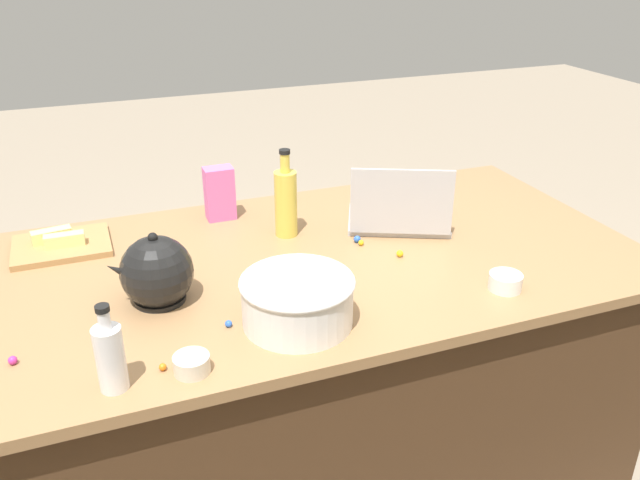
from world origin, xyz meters
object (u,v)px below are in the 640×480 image
object	(u,v)px
laptop	(399,214)
candy_bag	(220,193)
bottle_oil	(286,201)
ramekin_medium	(505,282)
mixing_bowl_large	(297,300)
cutting_board	(62,246)
kettle	(157,272)
bottle_vinegar	(110,356)
butter_stick_left	(52,235)
butter_stick_right	(64,240)
ramekin_wide	(192,364)
ramekin_small	(407,184)

from	to	relation	value
laptop	candy_bag	bearing A→B (deg)	-28.65
bottle_oil	ramekin_medium	bearing A→B (deg)	129.12
mixing_bowl_large	ramekin_medium	bearing A→B (deg)	175.84
cutting_board	ramekin_medium	distance (m)	1.25
laptop	kettle	bearing A→B (deg)	13.20
cutting_board	mixing_bowl_large	bearing A→B (deg)	129.56
bottle_vinegar	bottle_oil	bearing A→B (deg)	-134.11
butter_stick_left	candy_bag	bearing A→B (deg)	-176.69
butter_stick_right	ramekin_wide	distance (m)	0.73
cutting_board	ramekin_wide	world-z (taller)	ramekin_wide
butter_stick_right	candy_bag	world-z (taller)	candy_bag
butter_stick_right	candy_bag	xyz separation A→B (m)	(-0.47, -0.07, 0.05)
ramekin_small	butter_stick_right	bearing A→B (deg)	4.51
cutting_board	ramekin_small	distance (m)	1.16
bottle_vinegar	butter_stick_left	size ratio (longest dim) A/B	1.76
butter_stick_left	butter_stick_right	size ratio (longest dim) A/B	1.00
ramekin_small	candy_bag	distance (m)	0.68
laptop	butter_stick_left	distance (m)	1.03
mixing_bowl_large	candy_bag	size ratio (longest dim) A/B	1.59
mixing_bowl_large	ramekin_medium	distance (m)	0.55
butter_stick_right	ramekin_small	xyz separation A→B (m)	(-1.15, -0.09, -0.02)
ramekin_small	candy_bag	xyz separation A→B (m)	(0.68, 0.02, 0.07)
butter_stick_left	laptop	bearing A→B (deg)	166.43
bottle_vinegar	cutting_board	bearing A→B (deg)	-83.19
candy_bag	cutting_board	bearing A→B (deg)	6.11
ramekin_small	candy_bag	bearing A→B (deg)	1.40
laptop	ramekin_small	bearing A→B (deg)	-122.24
mixing_bowl_large	butter_stick_left	distance (m)	0.83
bottle_oil	butter_stick_right	xyz separation A→B (m)	(0.63, -0.12, -0.07)
bottle_oil	butter_stick_left	xyz separation A→B (m)	(0.66, -0.16, -0.07)
kettle	bottle_oil	bearing A→B (deg)	-148.48
kettle	cutting_board	world-z (taller)	kettle
mixing_bowl_large	ramekin_small	xyz separation A→B (m)	(-0.65, -0.69, -0.04)
bottle_vinegar	candy_bag	size ratio (longest dim) A/B	1.14
ramekin_wide	candy_bag	distance (m)	0.81
kettle	ramekin_medium	size ratio (longest dim) A/B	2.50
cutting_board	bottle_vinegar	bearing A→B (deg)	96.81
laptop	candy_bag	distance (m)	0.57
cutting_board	ramekin_small	size ratio (longest dim) A/B	3.69
mixing_bowl_large	ramekin_small	distance (m)	0.95
bottle_vinegar	cutting_board	xyz separation A→B (m)	(0.09, -0.71, -0.07)
bottle_oil	ramekin_wide	xyz separation A→B (m)	(0.40, 0.58, -0.09)
laptop	butter_stick_left	size ratio (longest dim) A/B	3.40
bottle_oil	candy_bag	distance (m)	0.25
butter_stick_right	laptop	bearing A→B (deg)	168.50
ramekin_medium	candy_bag	distance (m)	0.92
bottle_vinegar	mixing_bowl_large	bearing A→B (deg)	-167.37
laptop	bottle_vinegar	bearing A→B (deg)	28.89
butter_stick_left	ramekin_medium	xyz separation A→B (m)	(-1.08, 0.68, -0.01)
ramekin_medium	ramekin_wide	distance (m)	0.82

